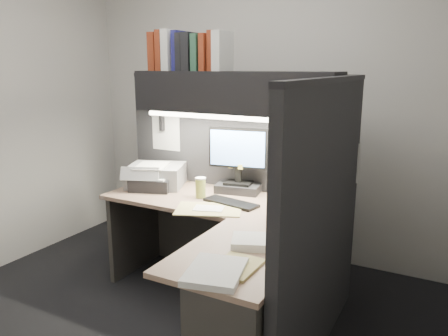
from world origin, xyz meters
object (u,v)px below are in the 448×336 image
at_px(telephone, 291,196).
at_px(coffee_cup, 201,188).
at_px(desk, 220,276).
at_px(overhead_shelf, 234,92).
at_px(printer, 156,175).
at_px(monitor, 238,167).
at_px(keyboard, 231,203).
at_px(notebook_stack, 153,183).

xyz_separation_m(telephone, coffee_cup, (-0.63, -0.21, 0.03)).
bearing_deg(coffee_cup, desk, -49.25).
xyz_separation_m(overhead_shelf, telephone, (0.46, -0.00, -0.73)).
xyz_separation_m(overhead_shelf, printer, (-0.65, -0.10, -0.68)).
height_order(desk, coffee_cup, coffee_cup).
xyz_separation_m(telephone, printer, (-1.12, -0.10, 0.04)).
bearing_deg(coffee_cup, telephone, 18.65).
bearing_deg(desk, monitor, 109.41).
relative_size(desk, monitor, 3.39).
height_order(monitor, coffee_cup, monitor).
bearing_deg(keyboard, notebook_stack, -173.45).
bearing_deg(coffee_cup, keyboard, -7.09).
height_order(telephone, notebook_stack, notebook_stack).
distance_m(desk, monitor, 0.97).
relative_size(monitor, telephone, 2.36).
relative_size(monitor, coffee_cup, 3.51).
xyz_separation_m(desk, keyboard, (-0.19, 0.51, 0.30)).
distance_m(desk, telephone, 0.84).
distance_m(desk, coffee_cup, 0.80).
bearing_deg(overhead_shelf, printer, -171.29).
relative_size(desk, telephone, 8.00).
height_order(overhead_shelf, printer, overhead_shelf).
relative_size(coffee_cup, notebook_stack, 0.45).
bearing_deg(notebook_stack, desk, -31.05).
distance_m(monitor, printer, 0.70).
bearing_deg(printer, overhead_shelf, -12.85).
bearing_deg(telephone, printer, -155.42).
xyz_separation_m(overhead_shelf, monitor, (0.02, 0.04, -0.57)).
bearing_deg(notebook_stack, telephone, 10.25).
height_order(overhead_shelf, coffee_cup, overhead_shelf).
height_order(coffee_cup, printer, printer).
bearing_deg(coffee_cup, overhead_shelf, 52.42).
relative_size(telephone, notebook_stack, 0.67).
bearing_deg(telephone, desk, -82.74).
bearing_deg(desk, keyboard, 110.81).
bearing_deg(desk, telephone, 77.74).
distance_m(keyboard, coffee_cup, 0.28).
height_order(monitor, printer, monitor).
relative_size(desk, notebook_stack, 5.36).
bearing_deg(telephone, overhead_shelf, -160.63).
relative_size(monitor, printer, 1.16).
height_order(monitor, keyboard, monitor).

